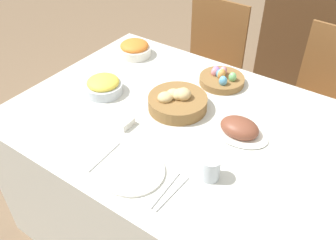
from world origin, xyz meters
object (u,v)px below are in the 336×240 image
object	(u,v)px
pineapple_bowl	(104,86)
spoon	(172,194)
carrot_bowl	(135,49)
bread_basket	(177,101)
dinner_plate	(133,172)
chair_far_left	(207,66)
fork	(104,157)
butter_dish	(119,120)
knife	(165,190)
egg_basket	(222,79)
chair_far_right	(322,105)
ham_platter	(239,129)
drinking_cup	(210,169)

from	to	relation	value
pineapple_bowl	spoon	xyz separation A→B (m)	(0.62, -0.33, -0.04)
carrot_bowl	bread_basket	bearing A→B (deg)	-30.68
dinner_plate	spoon	bearing A→B (deg)	0.00
bread_basket	chair_far_left	bearing A→B (deg)	110.11
fork	butter_dish	bearing A→B (deg)	112.06
bread_basket	knife	distance (m)	0.48
carrot_bowl	egg_basket	bearing A→B (deg)	1.87
pineapple_bowl	dinner_plate	xyz separation A→B (m)	(0.44, -0.33, -0.03)
knife	chair_far_right	bearing A→B (deg)	75.94
bread_basket	fork	world-z (taller)	bread_basket
dinner_plate	spoon	xyz separation A→B (m)	(0.17, 0.00, -0.00)
ham_platter	dinner_plate	bearing A→B (deg)	-117.52
chair_far_right	pineapple_bowl	distance (m)	1.29
chair_far_left	ham_platter	world-z (taller)	chair_far_left
ham_platter	knife	xyz separation A→B (m)	(-0.08, -0.42, -0.02)
dinner_plate	butter_dish	distance (m)	0.30
spoon	drinking_cup	world-z (taller)	drinking_cup
chair_far_right	butter_dish	distance (m)	1.27
bread_basket	pineapple_bowl	distance (m)	0.37
bread_basket	spoon	xyz separation A→B (m)	(0.26, -0.42, -0.04)
dinner_plate	drinking_cup	xyz separation A→B (m)	(0.24, 0.14, 0.04)
chair_far_right	ham_platter	size ratio (longest dim) A/B	3.67
ham_platter	dinner_plate	xyz separation A→B (m)	(-0.22, -0.42, -0.02)
chair_far_left	fork	world-z (taller)	chair_far_left
dinner_plate	knife	xyz separation A→B (m)	(0.14, 0.00, -0.00)
knife	butter_dish	size ratio (longest dim) A/B	1.56
pineapple_bowl	carrot_bowl	bearing A→B (deg)	107.05
bread_basket	drinking_cup	world-z (taller)	bread_basket
egg_basket	butter_dish	xyz separation A→B (m)	(-0.21, -0.53, -0.01)
knife	bread_basket	bearing A→B (deg)	115.70
bread_basket	butter_dish	bearing A→B (deg)	-121.89
drinking_cup	butter_dish	distance (m)	0.48
chair_far_right	spoon	xyz separation A→B (m)	(-0.22, -1.26, 0.29)
chair_far_right	fork	bearing A→B (deg)	-108.22
pineapple_bowl	drinking_cup	bearing A→B (deg)	-15.21
chair_far_right	drinking_cup	distance (m)	1.17
spoon	butter_dish	xyz separation A→B (m)	(-0.40, 0.19, 0.01)
bread_basket	pineapple_bowl	world-z (taller)	bread_basket
chair_far_left	pineapple_bowl	distance (m)	0.99
pineapple_bowl	drinking_cup	distance (m)	0.71
egg_basket	drinking_cup	xyz separation A→B (m)	(0.26, -0.58, 0.02)
egg_basket	butter_dish	bearing A→B (deg)	-111.62
bread_basket	pineapple_bowl	size ratio (longest dim) A/B	1.48
spoon	egg_basket	bearing A→B (deg)	107.83
bread_basket	carrot_bowl	bearing A→B (deg)	149.32
pineapple_bowl	spoon	bearing A→B (deg)	-28.02
bread_basket	spoon	distance (m)	0.50
ham_platter	drinking_cup	distance (m)	0.28
dinner_plate	fork	world-z (taller)	dinner_plate
dinner_plate	fork	bearing A→B (deg)	180.00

